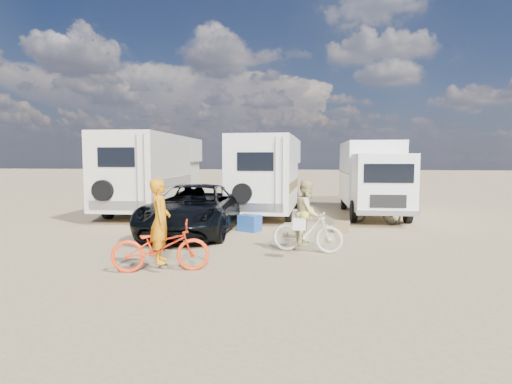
# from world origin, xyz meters

# --- Properties ---
(ground) EXTENTS (140.00, 140.00, 0.00)m
(ground) POSITION_xyz_m (0.00, 0.00, 0.00)
(ground) COLOR tan
(ground) RESTS_ON ground
(rv_main) EXTENTS (2.32, 6.54, 3.02)m
(rv_main) POSITION_xyz_m (-0.07, 6.90, 1.51)
(rv_main) COLOR white
(rv_main) RESTS_ON ground
(rv_left) EXTENTS (2.65, 7.93, 3.14)m
(rv_left) POSITION_xyz_m (-4.84, 7.16, 1.57)
(rv_left) COLOR beige
(rv_left) RESTS_ON ground
(box_truck) EXTENTS (2.13, 6.30, 2.86)m
(box_truck) POSITION_xyz_m (3.97, 6.97, 1.43)
(box_truck) COLOR white
(box_truck) RESTS_ON ground
(dark_suv) EXTENTS (2.42, 5.18, 1.43)m
(dark_suv) POSITION_xyz_m (-1.81, 2.40, 0.72)
(dark_suv) COLOR black
(dark_suv) RESTS_ON ground
(bike_man) EXTENTS (2.00, 1.15, 1.00)m
(bike_man) POSITION_xyz_m (-1.28, -1.88, 0.50)
(bike_man) COLOR #F2370E
(bike_man) RESTS_ON ground
(bike_woman) EXTENTS (1.74, 0.79, 1.01)m
(bike_woman) POSITION_xyz_m (1.55, 0.21, 0.51)
(bike_woman) COLOR beige
(bike_woman) RESTS_ON ground
(rider_man) EXTENTS (0.54, 0.69, 1.65)m
(rider_man) POSITION_xyz_m (-1.28, -1.88, 0.83)
(rider_man) COLOR orange
(rider_man) RESTS_ON ground
(rider_woman) EXTENTS (0.71, 0.84, 1.54)m
(rider_woman) POSITION_xyz_m (1.55, 0.21, 0.77)
(rider_woman) COLOR #C9BE7F
(rider_woman) RESTS_ON ground
(bike_parked) EXTENTS (1.86, 1.36, 0.93)m
(bike_parked) POSITION_xyz_m (3.77, 4.91, 0.47)
(bike_parked) COLOR #262927
(bike_parked) RESTS_ON ground
(cooler) EXTENTS (0.75, 0.67, 0.50)m
(cooler) POSITION_xyz_m (-0.22, 2.85, 0.25)
(cooler) COLOR #1F4594
(cooler) RESTS_ON ground
(crate) EXTENTS (0.50, 0.50, 0.33)m
(crate) POSITION_xyz_m (2.55, 3.03, 0.17)
(crate) COLOR olive
(crate) RESTS_ON ground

